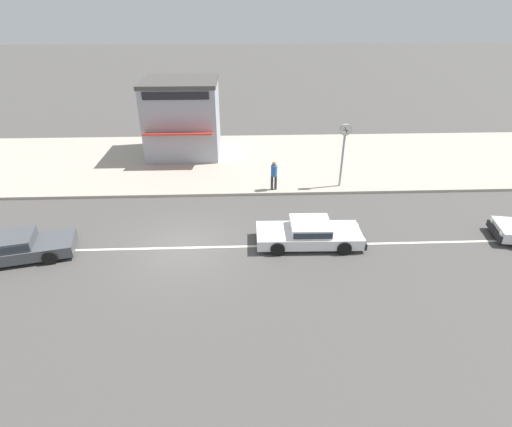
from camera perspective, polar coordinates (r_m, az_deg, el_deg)
name	(u,v)px	position (r m, az deg, el deg)	size (l,w,h in m)	color
ground_plane	(184,248)	(17.44, -10.30, -4.84)	(160.00, 160.00, 0.00)	#4C4947
lane_centre_stripe	(184,248)	(17.44, -10.30, -4.84)	(50.40, 0.14, 0.01)	silver
kerb_strip	(202,161)	(26.20, -7.74, 7.41)	(68.00, 10.00, 0.15)	#ADA393
sedan_white_1	(309,233)	(17.33, 7.65, -2.76)	(4.61, 1.94, 1.06)	white
sedan_dark_grey_3	(13,247)	(18.99, -31.35, -4.14)	(4.87, 2.62, 1.06)	#47494F
street_clock	(344,142)	(21.90, 12.48, 10.00)	(0.59, 0.22, 3.50)	#9E9EA3
pedestrian_mid_kerb	(274,173)	(21.55, 2.59, 5.74)	(0.34, 0.34, 1.62)	#333338
shopfront_corner_warung	(183,117)	(26.99, -10.43, 13.35)	(4.65, 5.04, 4.75)	#999EA8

